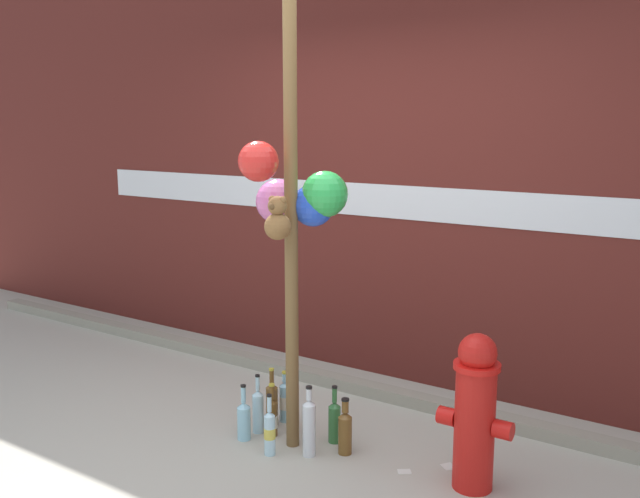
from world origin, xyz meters
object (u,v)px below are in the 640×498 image
Objects in this scene: bottle_2 at (270,432)px; bottle_1 at (258,410)px; bottle_9 at (334,420)px; bottle_3 at (309,426)px; bottle_6 at (285,400)px; bottle_5 at (293,406)px; memorial_post at (294,157)px; bottle_8 at (272,416)px; bottle_7 at (272,403)px; bottle_0 at (345,431)px; fire_hydrant at (475,411)px; bottle_4 at (244,419)px.

bottle_1 is at bearing 141.02° from bottle_2.
bottle_1 reaches higher than bottle_9.
bottle_3 reaches higher than bottle_1.
bottle_1 is 0.89× the size of bottle_3.
bottle_5 is at bearing -38.01° from bottle_6.
bottle_6 is at bearing 137.39° from memorial_post.
bottle_8 is at bearing 5.81° from bottle_1.
bottle_0 is at bearing -7.54° from bottle_7.
memorial_post is at bearing -171.73° from bottle_0.
bottle_0 is at bearing -16.93° from bottle_6.
bottle_5 is 1.28× the size of bottle_8.
fire_hydrant reaches higher than bottle_7.
bottle_2 is 0.98× the size of bottle_7.
bottle_5 is at bearing -7.30° from bottle_7.
bottle_3 is at bearing -97.24° from bottle_9.
bottle_7 is at bearing 86.70° from bottle_4.
memorial_post is 7.45× the size of bottle_3.
bottle_9 is at bearing 56.55° from bottle_2.
bottle_3 is at bearing -139.49° from bottle_0.
bottle_9 is at bearing 1.54° from bottle_7.
fire_hydrant is 1.24m from bottle_8.
bottle_6 is (-0.22, 0.21, -1.51)m from memorial_post.
memorial_post is 8.38× the size of bottle_7.
bottle_1 is 1.08× the size of bottle_4.
memorial_post is 1.52m from bottle_2.
bottle_4 is 0.81× the size of bottle_5.
memorial_post reaches higher than bottle_4.
memorial_post is at bearing -48.92° from bottle_5.
bottle_2 is at bearing -149.70° from bottle_3.
fire_hydrant is 2.52× the size of bottle_8.
fire_hydrant is 0.90m from bottle_9.
memorial_post is at bearing 80.04° from bottle_2.
bottle_7 reaches higher than bottle_4.
bottle_3 is at bearing -29.04° from memorial_post.
bottle_3 is 1.21× the size of bottle_4.
fire_hydrant is 2.52× the size of bottle_6.
bottle_3 reaches higher than bottle_8.
bottle_5 is (0.19, 0.23, 0.04)m from bottle_4.
bottle_6 is (-0.19, 0.40, -0.00)m from bottle_2.
bottle_1 is 0.13m from bottle_7.
bottle_0 is at bearing -7.65° from bottle_5.
bottle_7 is at bearing 178.73° from fire_hydrant.
bottle_1 is 0.88× the size of bottle_5.
bottle_7 is (0.01, 0.25, 0.02)m from bottle_4.
bottle_7 is (-0.26, 0.12, -1.50)m from memorial_post.
memorial_post is 1.54m from bottle_6.
memorial_post is at bearing -174.97° from fire_hydrant.
bottle_4 is 0.30m from bottle_5.
bottle_3 is 0.99× the size of bottle_5.
bottle_3 is at bearing -26.35° from bottle_7.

